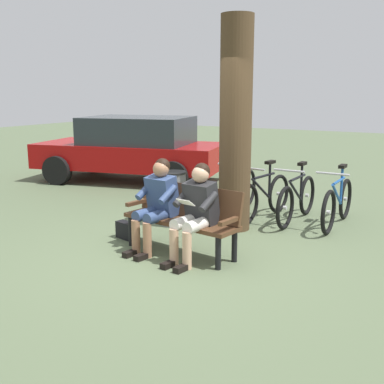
{
  "coord_description": "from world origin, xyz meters",
  "views": [
    {
      "loc": [
        -3.15,
        4.94,
        2.06
      ],
      "look_at": [
        -0.02,
        -0.39,
        0.75
      ],
      "focal_mm": 45.19,
      "sensor_mm": 36.0,
      "label": 1
    }
  ],
  "objects_px": {
    "handbag": "(126,230)",
    "tree_trunk": "(236,126)",
    "bench": "(184,214)",
    "person_companion": "(157,200)",
    "litter_bin": "(174,198)",
    "bicycle_blue": "(240,191)",
    "bicycle_purple": "(297,199)",
    "bicycle_red": "(263,197)",
    "parked_car": "(133,148)",
    "bicycle_orange": "(338,203)",
    "person_reading": "(196,208)"
  },
  "relations": [
    {
      "from": "bicycle_purple",
      "to": "bicycle_blue",
      "type": "xyz_separation_m",
      "value": [
        1.05,
        -0.11,
        0.0
      ]
    },
    {
      "from": "handbag",
      "to": "bicycle_red",
      "type": "bearing_deg",
      "value": -122.36
    },
    {
      "from": "litter_bin",
      "to": "person_companion",
      "type": "bearing_deg",
      "value": 112.49
    },
    {
      "from": "tree_trunk",
      "to": "bicycle_purple",
      "type": "relative_size",
      "value": 1.84
    },
    {
      "from": "bench",
      "to": "tree_trunk",
      "type": "xyz_separation_m",
      "value": [
        -0.09,
        -1.29,
        1.04
      ]
    },
    {
      "from": "bench",
      "to": "person_companion",
      "type": "height_order",
      "value": "person_companion"
    },
    {
      "from": "bicycle_red",
      "to": "tree_trunk",
      "type": "bearing_deg",
      "value": -4.23
    },
    {
      "from": "person_companion",
      "to": "bicycle_red",
      "type": "height_order",
      "value": "person_companion"
    },
    {
      "from": "tree_trunk",
      "to": "handbag",
      "type": "bearing_deg",
      "value": 48.3
    },
    {
      "from": "bicycle_blue",
      "to": "bench",
      "type": "bearing_deg",
      "value": 1.15
    },
    {
      "from": "bench",
      "to": "person_companion",
      "type": "xyz_separation_m",
      "value": [
        0.34,
        0.12,
        0.16
      ]
    },
    {
      "from": "person_companion",
      "to": "parked_car",
      "type": "xyz_separation_m",
      "value": [
        3.27,
        -3.79,
        0.11
      ]
    },
    {
      "from": "person_companion",
      "to": "bicycle_blue",
      "type": "height_order",
      "value": "person_companion"
    },
    {
      "from": "litter_bin",
      "to": "tree_trunk",
      "type": "bearing_deg",
      "value": -162.03
    },
    {
      "from": "handbag",
      "to": "tree_trunk",
      "type": "xyz_separation_m",
      "value": [
        -1.1,
        -1.23,
        1.43
      ]
    },
    {
      "from": "person_companion",
      "to": "tree_trunk",
      "type": "xyz_separation_m",
      "value": [
        -0.43,
        -1.41,
        0.89
      ]
    },
    {
      "from": "litter_bin",
      "to": "parked_car",
      "type": "xyz_separation_m",
      "value": [
        2.8,
        -2.67,
        0.35
      ]
    },
    {
      "from": "person_reading",
      "to": "bicycle_purple",
      "type": "distance_m",
      "value": 2.44
    },
    {
      "from": "bench",
      "to": "tree_trunk",
      "type": "distance_m",
      "value": 1.66
    },
    {
      "from": "bicycle_purple",
      "to": "parked_car",
      "type": "distance_m",
      "value": 4.65
    },
    {
      "from": "person_companion",
      "to": "bench",
      "type": "bearing_deg",
      "value": -152.68
    },
    {
      "from": "person_companion",
      "to": "bicycle_orange",
      "type": "bearing_deg",
      "value": -118.46
    },
    {
      "from": "person_companion",
      "to": "litter_bin",
      "type": "height_order",
      "value": "person_companion"
    },
    {
      "from": "bicycle_purple",
      "to": "parked_car",
      "type": "xyz_separation_m",
      "value": [
        4.38,
        -1.51,
        0.41
      ]
    },
    {
      "from": "bench",
      "to": "bicycle_blue",
      "type": "bearing_deg",
      "value": -74.99
    },
    {
      "from": "litter_bin",
      "to": "bicycle_orange",
      "type": "distance_m",
      "value": 2.52
    },
    {
      "from": "bicycle_blue",
      "to": "parked_car",
      "type": "relative_size",
      "value": 0.37
    },
    {
      "from": "bicycle_purple",
      "to": "person_reading",
      "type": "bearing_deg",
      "value": -10.33
    },
    {
      "from": "parked_car",
      "to": "litter_bin",
      "type": "bearing_deg",
      "value": 123.17
    },
    {
      "from": "bench",
      "to": "bicycle_blue",
      "type": "height_order",
      "value": "bicycle_blue"
    },
    {
      "from": "person_reading",
      "to": "bicycle_orange",
      "type": "bearing_deg",
      "value": -106.28
    },
    {
      "from": "litter_bin",
      "to": "bicycle_blue",
      "type": "xyz_separation_m",
      "value": [
        -0.53,
        -1.27,
        -0.06
      ]
    },
    {
      "from": "bicycle_purple",
      "to": "bicycle_red",
      "type": "distance_m",
      "value": 0.53
    },
    {
      "from": "person_reading",
      "to": "bicycle_orange",
      "type": "height_order",
      "value": "person_reading"
    },
    {
      "from": "handbag",
      "to": "bicycle_purple",
      "type": "relative_size",
      "value": 0.18
    },
    {
      "from": "bicycle_purple",
      "to": "litter_bin",
      "type": "bearing_deg",
      "value": -52.56
    },
    {
      "from": "bicycle_orange",
      "to": "bicycle_purple",
      "type": "height_order",
      "value": "same"
    },
    {
      "from": "bicycle_orange",
      "to": "bicycle_blue",
      "type": "height_order",
      "value": "same"
    },
    {
      "from": "bicycle_orange",
      "to": "bicycle_purple",
      "type": "xyz_separation_m",
      "value": [
        0.63,
        0.05,
        0.0
      ]
    },
    {
      "from": "litter_bin",
      "to": "parked_car",
      "type": "relative_size",
      "value": 0.19
    },
    {
      "from": "handbag",
      "to": "bicycle_blue",
      "type": "distance_m",
      "value": 2.34
    },
    {
      "from": "litter_bin",
      "to": "bicycle_red",
      "type": "height_order",
      "value": "bicycle_red"
    },
    {
      "from": "bicycle_purple",
      "to": "bicycle_red",
      "type": "relative_size",
      "value": 1.01
    },
    {
      "from": "person_reading",
      "to": "bicycle_red",
      "type": "height_order",
      "value": "person_reading"
    },
    {
      "from": "bicycle_red",
      "to": "bench",
      "type": "bearing_deg",
      "value": 0.84
    },
    {
      "from": "tree_trunk",
      "to": "bicycle_red",
      "type": "bearing_deg",
      "value": -102.2
    },
    {
      "from": "tree_trunk",
      "to": "bicycle_blue",
      "type": "height_order",
      "value": "tree_trunk"
    },
    {
      "from": "person_companion",
      "to": "bicycle_red",
      "type": "relative_size",
      "value": 0.72
    },
    {
      "from": "bench",
      "to": "handbag",
      "type": "height_order",
      "value": "bench"
    },
    {
      "from": "bicycle_orange",
      "to": "bicycle_red",
      "type": "distance_m",
      "value": 1.16
    }
  ]
}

